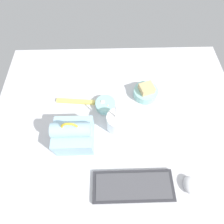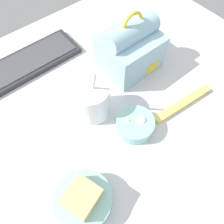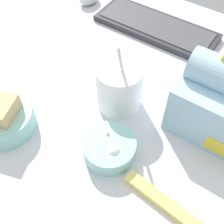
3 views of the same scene
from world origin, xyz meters
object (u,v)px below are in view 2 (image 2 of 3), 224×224
object	(u,v)px
soup_cup	(92,100)
lunch_bag	(130,49)
keyboard	(28,62)
bento_bowl_sandwich	(84,200)
chopstick_case	(183,104)
bento_bowl_snacks	(135,124)

from	to	relation	value
soup_cup	lunch_bag	bearing A→B (deg)	18.89
soup_cup	keyboard	bearing A→B (deg)	101.91
keyboard	soup_cup	bearing A→B (deg)	-78.09
bento_bowl_sandwich	chopstick_case	xyz separation A→B (cm)	(40.86, 3.94, -2.37)
bento_bowl_sandwich	chopstick_case	distance (cm)	41.12
soup_cup	bento_bowl_snacks	distance (cm)	14.46
keyboard	soup_cup	xyz separation A→B (cm)	(6.36, -30.17, 4.97)
lunch_bag	bento_bowl_sandwich	xyz separation A→B (cm)	(-38.83, -27.44, -4.66)
keyboard	bento_bowl_snacks	xyz separation A→B (cm)	(12.28, -42.82, 1.20)
keyboard	chopstick_case	distance (cm)	55.04
keyboard	bento_bowl_snacks	distance (cm)	44.56
lunch_bag	soup_cup	size ratio (longest dim) A/B	1.10
soup_cup	chopstick_case	xyz separation A→B (cm)	(23.21, -16.26, -5.18)
keyboard	bento_bowl_sandwich	distance (cm)	51.66
soup_cup	bento_bowl_sandwich	bearing A→B (deg)	-131.17
keyboard	bento_bowl_sandwich	size ratio (longest dim) A/B	2.65
lunch_bag	chopstick_case	distance (cm)	24.62
bento_bowl_sandwich	bento_bowl_snacks	xyz separation A→B (cm)	(23.58, 7.54, -0.95)
lunch_bag	soup_cup	distance (cm)	22.45
lunch_bag	soup_cup	xyz separation A→B (cm)	(-21.17, -7.25, -1.85)
bento_bowl_sandwich	bento_bowl_snacks	distance (cm)	24.77
keyboard	lunch_bag	world-z (taller)	lunch_bag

